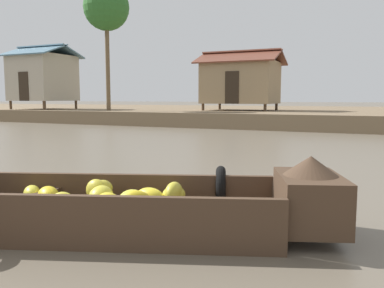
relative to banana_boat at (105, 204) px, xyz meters
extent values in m
plane|color=#665B4C|center=(-1.24, 5.20, -0.31)|extent=(300.00, 300.00, 0.00)
cube|color=#756047|center=(-1.24, 24.17, 0.06)|extent=(160.00, 20.00, 0.74)
cube|color=#473323|center=(0.00, 0.00, -0.25)|extent=(3.87, 2.38, 0.12)
cube|color=#473323|center=(-0.19, 0.50, 0.02)|extent=(3.50, 1.37, 0.42)
cube|color=#473323|center=(0.19, -0.50, 0.02)|extent=(3.50, 1.37, 0.42)
cube|color=#473323|center=(2.03, 0.76, 0.08)|extent=(0.93, 1.14, 0.54)
cone|color=#473323|center=(2.03, 0.76, 0.45)|extent=(0.72, 0.72, 0.20)
cube|color=#473323|center=(-0.74, -0.28, 0.04)|extent=(0.55, 1.04, 0.05)
torus|color=black|center=(0.94, 1.05, 0.06)|extent=(0.29, 0.53, 0.52)
ellipsoid|color=yellow|center=(-1.00, -0.06, 0.03)|extent=(0.35, 0.35, 0.19)
ellipsoid|color=yellow|center=(0.06, -0.14, 0.13)|extent=(0.33, 0.38, 0.21)
ellipsoid|color=gold|center=(0.61, 0.44, 0.06)|extent=(0.29, 0.34, 0.21)
ellipsoid|color=yellow|center=(0.23, -0.25, 0.09)|extent=(0.28, 0.25, 0.23)
ellipsoid|color=gold|center=(-0.02, -0.05, 0.10)|extent=(0.30, 0.28, 0.18)
ellipsoid|color=yellow|center=(-0.71, -0.56, 0.00)|extent=(0.33, 0.34, 0.19)
ellipsoid|color=gold|center=(-0.16, 0.15, 0.11)|extent=(0.26, 0.32, 0.21)
ellipsoid|color=yellow|center=(-0.28, -0.35, 0.06)|extent=(0.32, 0.31, 0.24)
ellipsoid|color=yellow|center=(-0.70, -0.10, 0.04)|extent=(0.41, 0.38, 0.21)
ellipsoid|color=yellow|center=(0.35, -0.02, 0.09)|extent=(0.31, 0.37, 0.20)
ellipsoid|color=gold|center=(0.62, 0.41, 0.09)|extent=(0.24, 0.36, 0.25)
ellipsoid|color=yellow|center=(0.41, 0.25, 0.06)|extent=(0.34, 0.22, 0.21)
ellipsoid|color=yellow|center=(0.42, -0.04, 0.07)|extent=(0.37, 0.32, 0.26)
ellipsoid|color=gold|center=(-0.17, 0.07, 0.12)|extent=(0.28, 0.22, 0.25)
cylinder|color=#4C3826|center=(-18.87, 15.29, 0.70)|extent=(0.16, 0.16, 0.55)
cylinder|color=#4C3826|center=(-15.97, 15.29, 0.70)|extent=(0.16, 0.16, 0.55)
cylinder|color=#4C3826|center=(-18.87, 18.14, 0.70)|extent=(0.16, 0.16, 0.55)
cylinder|color=#4C3826|center=(-15.97, 18.14, 0.70)|extent=(0.16, 0.16, 0.55)
cube|color=#B2A893|center=(-17.42, 16.71, 2.46)|extent=(3.30, 3.26, 2.96)
cube|color=#2D2319|center=(-17.42, 15.07, 1.87)|extent=(0.80, 0.04, 1.80)
cube|color=slate|center=(-17.42, 15.90, 4.18)|extent=(4.00, 2.13, 0.80)
cube|color=slate|center=(-17.42, 17.53, 4.18)|extent=(4.00, 2.13, 0.80)
cylinder|color=#4C3826|center=(-6.54, 18.07, 0.63)|extent=(0.16, 0.16, 0.40)
cylinder|color=#4C3826|center=(-2.86, 18.07, 0.63)|extent=(0.16, 0.16, 0.40)
cylinder|color=#4C3826|center=(-6.54, 20.82, 0.63)|extent=(0.16, 0.16, 0.40)
cylinder|color=#4C3826|center=(-2.86, 20.82, 0.63)|extent=(0.16, 0.16, 0.40)
cube|color=#9E8460|center=(-4.70, 19.45, 2.05)|extent=(4.07, 3.15, 2.44)
cube|color=#2D2319|center=(-4.70, 17.85, 1.73)|extent=(0.80, 0.04, 1.80)
cube|color=brown|center=(-4.70, 18.66, 3.51)|extent=(4.77, 2.07, 0.83)
cube|color=brown|center=(-4.70, 20.24, 3.51)|extent=(4.77, 2.07, 0.83)
cylinder|color=brown|center=(-11.49, 15.72, 3.13)|extent=(0.24, 0.24, 5.41)
sphere|color=#2D6628|center=(-11.49, 15.72, 6.24)|extent=(2.58, 2.58, 2.58)
camera|label=1|loc=(2.61, -3.44, 1.13)|focal=37.43mm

